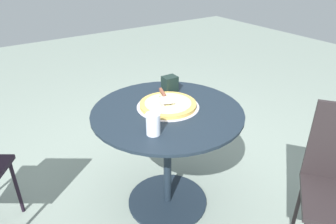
% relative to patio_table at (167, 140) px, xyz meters
% --- Properties ---
extents(ground_plane, '(10.00, 10.00, 0.00)m').
position_rel_patio_table_xyz_m(ground_plane, '(0.00, 0.00, -0.53)').
color(ground_plane, gray).
extents(patio_table, '(0.94, 0.94, 0.74)m').
position_rel_patio_table_xyz_m(patio_table, '(0.00, 0.00, 0.00)').
color(patio_table, '#18222D').
rests_on(patio_table, ground).
extents(pizza_on_tray, '(0.39, 0.39, 0.05)m').
position_rel_patio_table_xyz_m(pizza_on_tray, '(0.04, -0.03, 0.23)').
color(pizza_on_tray, silver).
rests_on(pizza_on_tray, patio_table).
extents(pizza_server, '(0.21, 0.12, 0.02)m').
position_rel_patio_table_xyz_m(pizza_server, '(0.09, -0.04, 0.27)').
color(pizza_server, silver).
rests_on(pizza_server, pizza_on_tray).
extents(drinking_cup, '(0.08, 0.08, 0.12)m').
position_rel_patio_table_xyz_m(drinking_cup, '(-0.18, 0.22, 0.28)').
color(drinking_cup, silver).
rests_on(drinking_cup, patio_table).
extents(napkin_dispenser, '(0.08, 0.10, 0.11)m').
position_rel_patio_table_xyz_m(napkin_dispenser, '(0.23, -0.17, 0.27)').
color(napkin_dispenser, black).
rests_on(napkin_dispenser, patio_table).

